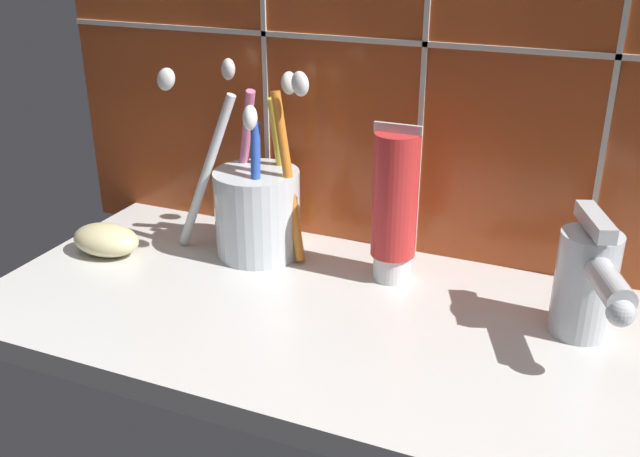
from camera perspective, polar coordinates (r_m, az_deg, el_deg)
sink_counter at (r=61.02cm, az=2.26°, el=-7.66°), size 64.14×29.18×2.00cm
toothbrush_cup at (r=69.37cm, az=-5.07°, el=1.86°), size 15.65×9.71×18.66cm
toothpaste_tube at (r=63.53cm, az=5.99°, el=1.88°), size 4.27×4.07×14.67cm
sink_faucet at (r=58.82cm, az=20.70°, el=-4.00°), size 5.95×10.92×10.24cm
soap_bar at (r=73.33cm, az=-16.74°, el=-0.86°), size 7.06×4.66×3.03cm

